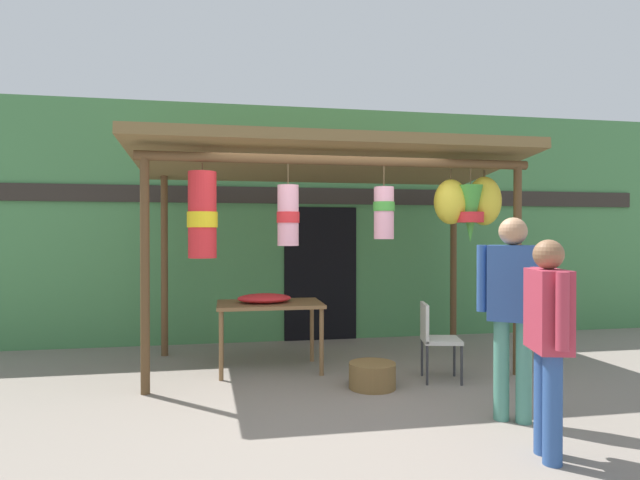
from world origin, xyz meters
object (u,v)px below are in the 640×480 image
Objects in this scene: wicker_basket_by_table at (372,375)px; customer_foreground at (548,331)px; vendor_in_orange at (513,300)px; flower_heap_on_table at (265,298)px; folding_chair at (434,334)px; display_table at (270,310)px.

customer_foreground reaches higher than wicker_basket_by_table.
vendor_in_orange reaches higher than wicker_basket_by_table.
flower_heap_on_table is 0.36× the size of vendor_in_orange.
folding_chair is 0.54× the size of customer_foreground.
customer_foreground reaches higher than flower_heap_on_table.
flower_heap_on_table is at bearing 157.90° from folding_chair.
display_table is at bearing 122.12° from customer_foreground.
vendor_in_orange reaches higher than display_table.
display_table is 1.89m from folding_chair.
customer_foreground is (-0.16, -0.73, -0.12)m from vendor_in_orange.
customer_foreground reaches higher than display_table.
flower_heap_on_table is 0.40× the size of customer_foreground.
vendor_in_orange is (0.91, -1.14, 0.90)m from wicker_basket_by_table.
wicker_basket_by_table is (0.99, -0.90, -0.58)m from display_table.
wicker_basket_by_table is 0.31× the size of customer_foreground.
flower_heap_on_table is at bearing 134.04° from vendor_in_orange.
flower_heap_on_table is 2.80m from vendor_in_orange.
customer_foreground is (0.75, -1.87, 0.78)m from wicker_basket_by_table.
customer_foreground is at bearing -68.14° from wicker_basket_by_table.
flower_heap_on_table is 0.74× the size of folding_chair.
vendor_in_orange is 1.12× the size of customer_foreground.
folding_chair reaches higher than wicker_basket_by_table.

